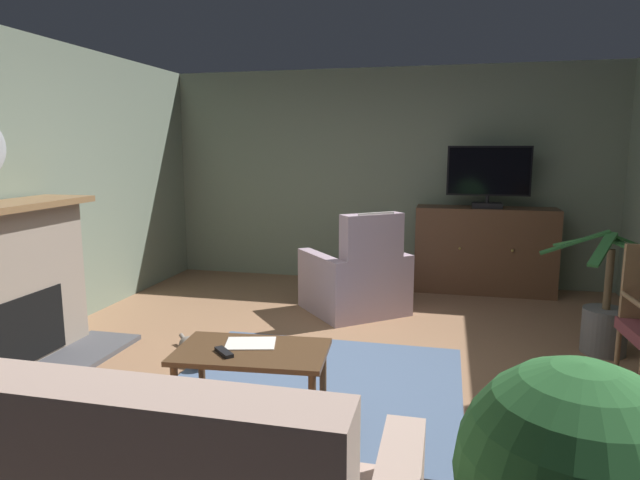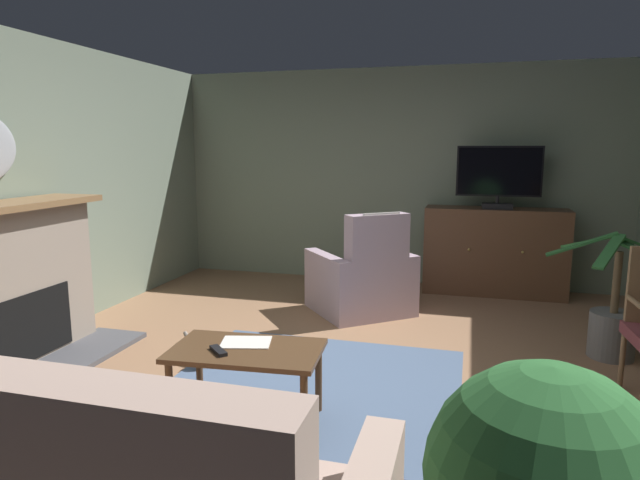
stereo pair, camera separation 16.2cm
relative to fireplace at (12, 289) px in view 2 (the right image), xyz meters
name	(u,v)px [view 2 (the right image)]	position (x,y,z in m)	size (l,w,h in m)	color
ground_plane	(332,383)	(2.43, 0.36, -0.62)	(6.02, 6.81, 0.04)	#936B4C
wall_back	(395,177)	(2.43, 3.51, 0.71)	(6.02, 0.10, 2.62)	gray
wall_left	(6,192)	(-0.33, 0.36, 0.71)	(0.10, 6.81, 2.62)	gray
rug_central	(312,386)	(2.33, 0.21, -0.59)	(2.03, 1.88, 0.01)	slate
fireplace	(12,289)	(0.00, 0.00, 0.00)	(0.84, 1.62, 1.26)	#4C4C51
tv_cabinet	(494,253)	(3.63, 3.16, -0.13)	(1.57, 0.47, 0.99)	#402A1C
television	(499,176)	(3.63, 3.11, 0.76)	(0.91, 0.20, 0.69)	black
coffee_table	(247,358)	(2.09, -0.38, -0.18)	(0.94, 0.60, 0.48)	#4C331E
tv_remote	(218,351)	(1.96, -0.48, -0.11)	(0.17, 0.05, 0.02)	black
folded_newspaper	(246,342)	(2.05, -0.29, -0.12)	(0.30, 0.22, 0.01)	silver
armchair_beside_cabinet	(363,281)	(2.33, 2.04, -0.27)	(1.22, 1.22, 1.07)	#AD93A3
potted_plant_on_hearth_side	(612,325)	(4.48, 1.39, -0.33)	(0.91, 0.96, 1.02)	slate
cat	(196,348)	(1.29, 0.45, -0.51)	(0.51, 0.57, 0.20)	gray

